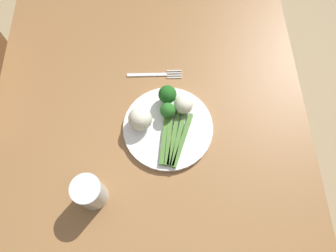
% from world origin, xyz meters
% --- Properties ---
extents(ground_plane, '(6.00, 6.00, 0.02)m').
position_xyz_m(ground_plane, '(0.00, 0.00, -0.01)').
color(ground_plane, tan).
extents(dining_table, '(1.12, 0.90, 0.76)m').
position_xyz_m(dining_table, '(0.00, 0.00, 0.64)').
color(dining_table, olive).
rests_on(dining_table, ground_plane).
extents(plate, '(0.25, 0.25, 0.01)m').
position_xyz_m(plate, '(-0.06, 0.05, 0.77)').
color(plate, white).
rests_on(plate, dining_table).
extents(asparagus_bundle, '(0.17, 0.10, 0.01)m').
position_xyz_m(asparagus_bundle, '(-0.03, 0.07, 0.78)').
color(asparagus_bundle, '#47752D').
rests_on(asparagus_bundle, plate).
extents(broccoli_front, '(0.04, 0.04, 0.05)m').
position_xyz_m(broccoli_front, '(-0.10, 0.05, 0.81)').
color(broccoli_front, '#568E33').
rests_on(broccoli_front, plate).
extents(broccoli_near_center, '(0.05, 0.05, 0.06)m').
position_xyz_m(broccoli_near_center, '(-0.14, 0.05, 0.81)').
color(broccoli_near_center, '#4C7F2B').
rests_on(broccoli_near_center, plate).
extents(cauliflower_mid, '(0.06, 0.06, 0.06)m').
position_xyz_m(cauliflower_mid, '(-0.07, -0.02, 0.81)').
color(cauliflower_mid, silver).
rests_on(cauliflower_mid, plate).
extents(cauliflower_right, '(0.05, 0.05, 0.05)m').
position_xyz_m(cauliflower_right, '(-0.12, 0.10, 0.80)').
color(cauliflower_right, silver).
rests_on(cauliflower_right, plate).
extents(fork, '(0.03, 0.17, 0.00)m').
position_xyz_m(fork, '(-0.24, 0.02, 0.76)').
color(fork, silver).
rests_on(fork, dining_table).
extents(water_glass, '(0.07, 0.07, 0.10)m').
position_xyz_m(water_glass, '(0.12, -0.14, 0.81)').
color(water_glass, silver).
rests_on(water_glass, dining_table).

